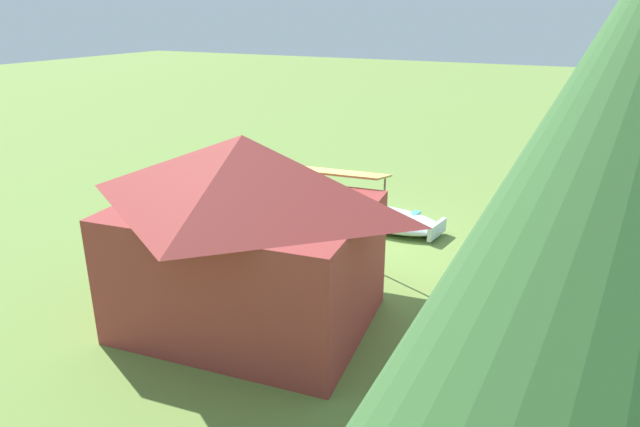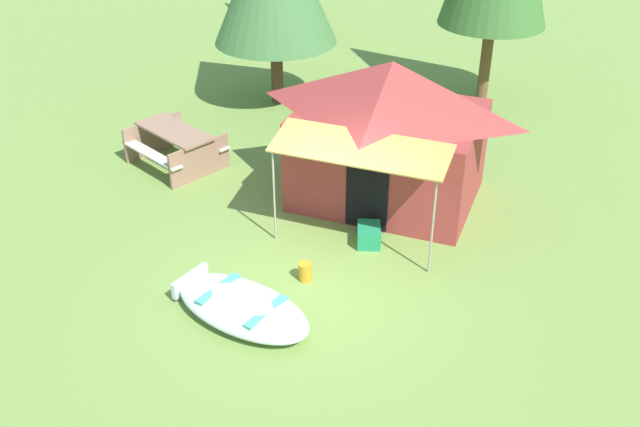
{
  "view_description": "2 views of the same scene",
  "coord_description": "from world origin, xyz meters",
  "px_view_note": "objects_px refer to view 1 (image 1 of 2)",
  "views": [
    {
      "loc": [
        -4.04,
        8.73,
        4.19
      ],
      "look_at": [
        -0.01,
        0.65,
        0.9
      ],
      "focal_mm": 31.44,
      "sensor_mm": 36.0,
      "label": 1
    },
    {
      "loc": [
        4.32,
        -8.25,
        6.85
      ],
      "look_at": [
        -0.29,
        0.64,
        0.76
      ],
      "focal_mm": 40.0,
      "sensor_mm": 36.0,
      "label": 2
    }
  ],
  "objects_px": {
    "beached_rowboat": "(388,219)",
    "fuel_can": "(345,238)",
    "picnic_table": "(595,341)",
    "canvas_cabin_tent": "(247,230)",
    "cooler_box": "(285,262)",
    "pine_tree_back_right": "(634,261)"
  },
  "relations": [
    {
      "from": "pine_tree_back_right",
      "to": "fuel_can",
      "type": "bearing_deg",
      "value": -56.36
    },
    {
      "from": "canvas_cabin_tent",
      "to": "picnic_table",
      "type": "bearing_deg",
      "value": -170.1
    },
    {
      "from": "beached_rowboat",
      "to": "picnic_table",
      "type": "distance_m",
      "value": 5.27
    },
    {
      "from": "picnic_table",
      "to": "fuel_can",
      "type": "bearing_deg",
      "value": -28.37
    },
    {
      "from": "beached_rowboat",
      "to": "picnic_table",
      "type": "relative_size",
      "value": 1.14
    },
    {
      "from": "cooler_box",
      "to": "fuel_can",
      "type": "distance_m",
      "value": 1.52
    },
    {
      "from": "canvas_cabin_tent",
      "to": "pine_tree_back_right",
      "type": "distance_m",
      "value": 5.58
    },
    {
      "from": "beached_rowboat",
      "to": "fuel_can",
      "type": "height_order",
      "value": "beached_rowboat"
    },
    {
      "from": "beached_rowboat",
      "to": "cooler_box",
      "type": "distance_m",
      "value": 2.82
    },
    {
      "from": "canvas_cabin_tent",
      "to": "picnic_table",
      "type": "xyz_separation_m",
      "value": [
        -4.38,
        -0.76,
        -0.91
      ]
    },
    {
      "from": "picnic_table",
      "to": "fuel_can",
      "type": "distance_m",
      "value": 4.87
    },
    {
      "from": "fuel_can",
      "to": "pine_tree_back_right",
      "type": "height_order",
      "value": "pine_tree_back_right"
    },
    {
      "from": "picnic_table",
      "to": "pine_tree_back_right",
      "type": "height_order",
      "value": "pine_tree_back_right"
    },
    {
      "from": "canvas_cabin_tent",
      "to": "cooler_box",
      "type": "bearing_deg",
      "value": -77.32
    },
    {
      "from": "picnic_table",
      "to": "fuel_can",
      "type": "xyz_separation_m",
      "value": [
        4.28,
        -2.31,
        -0.34
      ]
    },
    {
      "from": "beached_rowboat",
      "to": "cooler_box",
      "type": "height_order",
      "value": "beached_rowboat"
    },
    {
      "from": "picnic_table",
      "to": "cooler_box",
      "type": "height_order",
      "value": "picnic_table"
    },
    {
      "from": "canvas_cabin_tent",
      "to": "picnic_table",
      "type": "height_order",
      "value": "canvas_cabin_tent"
    },
    {
      "from": "canvas_cabin_tent",
      "to": "cooler_box",
      "type": "xyz_separation_m",
      "value": [
        0.37,
        -1.63,
        -1.23
      ]
    },
    {
      "from": "cooler_box",
      "to": "picnic_table",
      "type": "bearing_deg",
      "value": 169.63
    },
    {
      "from": "canvas_cabin_tent",
      "to": "picnic_table",
      "type": "distance_m",
      "value": 4.54
    },
    {
      "from": "cooler_box",
      "to": "canvas_cabin_tent",
      "type": "bearing_deg",
      "value": 102.68
    }
  ]
}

